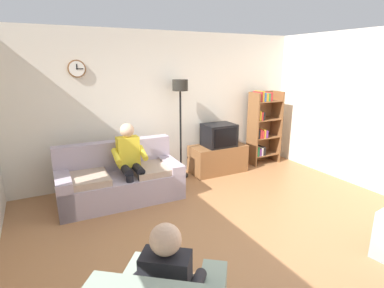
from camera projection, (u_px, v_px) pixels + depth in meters
ground_plane at (248, 238)px, 3.87m from camera, size 12.00×12.00×0.00m
back_wall_assembly at (166, 106)px, 5.80m from camera, size 6.20×0.17×2.70m
couch at (120, 181)px, 4.90m from camera, size 1.91×0.91×0.90m
tv_stand at (218, 159)px, 6.14m from camera, size 1.10×0.56×0.55m
tv at (219, 135)px, 5.99m from camera, size 0.60×0.49×0.44m
bookshelf at (262, 126)px, 6.57m from camera, size 0.68×0.36×1.58m
floor_lamp at (180, 102)px, 5.58m from camera, size 0.28×0.28×1.85m
person_on_couch at (130, 158)px, 4.77m from camera, size 0.52×0.54×1.24m
person_in_left_armchair at (170, 282)px, 2.23m from camera, size 0.62×0.64×1.12m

